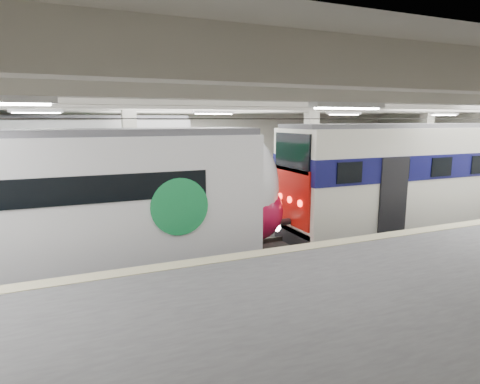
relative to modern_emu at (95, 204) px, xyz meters
name	(u,v)px	position (x,y,z in m)	size (l,w,h in m)	color
station_hall	(255,168)	(4.52, -1.74, 1.08)	(36.00, 24.00, 5.75)	black
modern_emu	(95,204)	(0.00, 0.00, 0.00)	(13.63, 2.81, 4.40)	white
older_rer	(428,174)	(13.56, 0.00, 0.20)	(13.70, 3.02, 4.51)	white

